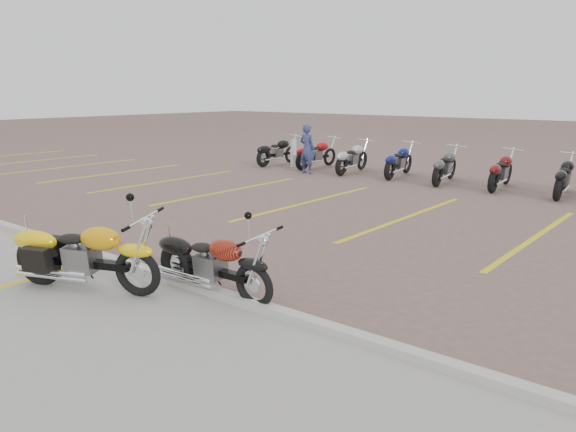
% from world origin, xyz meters
% --- Properties ---
extents(ground, '(100.00, 100.00, 0.00)m').
position_xyz_m(ground, '(0.00, 0.00, 0.00)').
color(ground, '#745853').
rests_on(ground, ground).
extents(concrete_apron, '(60.00, 5.00, 0.01)m').
position_xyz_m(concrete_apron, '(0.00, -4.50, 0.01)').
color(concrete_apron, '#9E9B93').
rests_on(concrete_apron, ground).
extents(curb, '(60.00, 0.18, 0.12)m').
position_xyz_m(curb, '(0.00, -2.00, 0.06)').
color(curb, '#ADAAA3').
rests_on(curb, ground).
extents(parking_stripes, '(38.00, 5.50, 0.01)m').
position_xyz_m(parking_stripes, '(0.00, 4.00, 0.00)').
color(parking_stripes, gold).
rests_on(parking_stripes, ground).
extents(yellow_cruiser, '(2.20, 0.96, 0.95)m').
position_xyz_m(yellow_cruiser, '(-1.32, -2.95, 0.47)').
color(yellow_cruiser, black).
rests_on(yellow_cruiser, ground).
extents(flame_cruiser, '(2.05, 0.31, 0.84)m').
position_xyz_m(flame_cruiser, '(0.19, -1.98, 0.42)').
color(flame_cruiser, black).
rests_on(flame_cruiser, ground).
extents(person_a, '(0.62, 0.42, 1.64)m').
position_xyz_m(person_a, '(-5.75, 8.01, 0.82)').
color(person_a, navy).
rests_on(person_a, ground).
extents(bollard, '(0.19, 0.19, 1.00)m').
position_xyz_m(bollard, '(-7.07, 8.95, 0.50)').
color(bollard, silver).
rests_on(bollard, ground).
extents(bg_bike_row, '(20.54, 2.03, 1.10)m').
position_xyz_m(bg_bike_row, '(1.96, 8.96, 0.55)').
color(bg_bike_row, black).
rests_on(bg_bike_row, ground).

